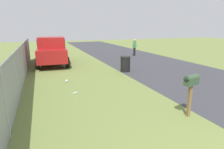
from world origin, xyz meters
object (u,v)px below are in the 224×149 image
(trash_bin, at_px, (125,64))
(pedestrian, at_px, (135,46))
(mailbox, at_px, (191,83))
(pickup_truck, at_px, (52,50))

(trash_bin, distance_m, pedestrian, 7.10)
(mailbox, relative_size, pedestrian, 0.83)
(mailbox, bearing_deg, trash_bin, -17.80)
(mailbox, distance_m, pickup_truck, 11.30)
(mailbox, bearing_deg, pickup_truck, 6.66)
(pickup_truck, bearing_deg, trash_bin, 48.03)
(pickup_truck, relative_size, trash_bin, 5.80)
(trash_bin, bearing_deg, pickup_truck, 44.70)
(pedestrian, bearing_deg, pickup_truck, 78.75)
(trash_bin, bearing_deg, pedestrian, -31.91)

